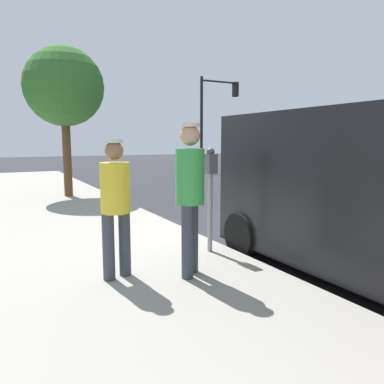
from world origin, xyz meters
name	(u,v)px	position (x,y,z in m)	size (l,w,h in m)	color
ground_plane	(255,239)	(0.00, 0.00, 0.00)	(80.00, 80.00, 0.00)	#2D2D33
sidewalk_slab	(50,265)	(3.50, 0.00, 0.07)	(5.00, 32.00, 0.15)	#9E998E
parking_meter_near	(210,182)	(1.35, 0.67, 1.18)	(0.14, 0.18, 1.52)	gray
pedestrian_in_green	(190,189)	(2.07, 1.41, 1.20)	(0.34, 0.34, 1.81)	#383D47
pedestrian_in_yellow	(115,200)	(2.87, 1.07, 1.08)	(0.35, 0.34, 1.63)	#383D47
traffic_light_corner	(215,109)	(-6.91, -12.65, 3.52)	(2.48, 0.42, 5.20)	black
street_tree	(64,87)	(2.17, -6.10, 3.28)	(2.25, 2.25, 4.28)	brown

